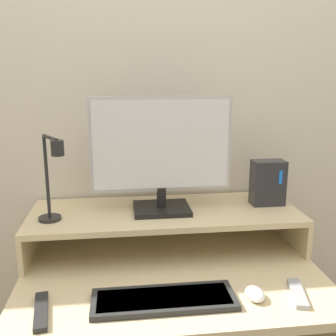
{
  "coord_description": "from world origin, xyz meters",
  "views": [
    {
      "loc": [
        -0.17,
        -0.88,
        1.4
      ],
      "look_at": [
        -0.01,
        0.41,
        1.09
      ],
      "focal_mm": 42.0,
      "sensor_mm": 36.0,
      "label": 1
    }
  ],
  "objects_px": {
    "desk_lamp": "(52,179)",
    "monitor": "(161,152)",
    "router_dock": "(268,183)",
    "mouse": "(255,294)",
    "keyboard": "(164,299)",
    "remote_secondary": "(298,293)",
    "remote_control": "(41,311)"
  },
  "relations": [
    {
      "from": "remote_secondary",
      "to": "mouse",
      "type": "bearing_deg",
      "value": -179.69
    },
    {
      "from": "monitor",
      "to": "desk_lamp",
      "type": "bearing_deg",
      "value": -166.21
    },
    {
      "from": "keyboard",
      "to": "monitor",
      "type": "bearing_deg",
      "value": 84.83
    },
    {
      "from": "monitor",
      "to": "keyboard",
      "type": "bearing_deg",
      "value": -95.17
    },
    {
      "from": "monitor",
      "to": "remote_secondary",
      "type": "bearing_deg",
      "value": -46.72
    },
    {
      "from": "desk_lamp",
      "to": "keyboard",
      "type": "distance_m",
      "value": 0.55
    },
    {
      "from": "desk_lamp",
      "to": "remote_secondary",
      "type": "distance_m",
      "value": 0.88
    },
    {
      "from": "keyboard",
      "to": "remote_control",
      "type": "relative_size",
      "value": 2.28
    },
    {
      "from": "mouse",
      "to": "remote_control",
      "type": "relative_size",
      "value": 0.43
    },
    {
      "from": "router_dock",
      "to": "remote_secondary",
      "type": "bearing_deg",
      "value": -97.21
    },
    {
      "from": "remote_secondary",
      "to": "monitor",
      "type": "bearing_deg",
      "value": 133.28
    },
    {
      "from": "router_dock",
      "to": "keyboard",
      "type": "height_order",
      "value": "router_dock"
    },
    {
      "from": "remote_control",
      "to": "keyboard",
      "type": "bearing_deg",
      "value": 2.13
    },
    {
      "from": "desk_lamp",
      "to": "remote_secondary",
      "type": "xyz_separation_m",
      "value": [
        0.76,
        -0.31,
        -0.31
      ]
    },
    {
      "from": "monitor",
      "to": "router_dock",
      "type": "height_order",
      "value": "monitor"
    },
    {
      "from": "monitor",
      "to": "mouse",
      "type": "height_order",
      "value": "monitor"
    },
    {
      "from": "desk_lamp",
      "to": "mouse",
      "type": "bearing_deg",
      "value": -26.15
    },
    {
      "from": "router_dock",
      "to": "remote_secondary",
      "type": "relative_size",
      "value": 1.1
    },
    {
      "from": "router_dock",
      "to": "remote_control",
      "type": "relative_size",
      "value": 0.95
    },
    {
      "from": "remote_control",
      "to": "remote_secondary",
      "type": "relative_size",
      "value": 1.15
    },
    {
      "from": "monitor",
      "to": "keyboard",
      "type": "distance_m",
      "value": 0.54
    },
    {
      "from": "desk_lamp",
      "to": "monitor",
      "type": "bearing_deg",
      "value": 13.79
    },
    {
      "from": "desk_lamp",
      "to": "router_dock",
      "type": "relative_size",
      "value": 1.74
    },
    {
      "from": "monitor",
      "to": "remote_secondary",
      "type": "height_order",
      "value": "monitor"
    },
    {
      "from": "monitor",
      "to": "remote_control",
      "type": "relative_size",
      "value": 2.79
    },
    {
      "from": "monitor",
      "to": "mouse",
      "type": "distance_m",
      "value": 0.59
    },
    {
      "from": "keyboard",
      "to": "remote_secondary",
      "type": "xyz_separation_m",
      "value": [
        0.41,
        -0.01,
        -0.0
      ]
    },
    {
      "from": "monitor",
      "to": "keyboard",
      "type": "xyz_separation_m",
      "value": [
        -0.03,
        -0.39,
        -0.37
      ]
    },
    {
      "from": "desk_lamp",
      "to": "remote_control",
      "type": "relative_size",
      "value": 1.66
    },
    {
      "from": "keyboard",
      "to": "remote_secondary",
      "type": "bearing_deg",
      "value": -2.07
    },
    {
      "from": "mouse",
      "to": "remote_secondary",
      "type": "xyz_separation_m",
      "value": [
        0.14,
        0.0,
        -0.01
      ]
    },
    {
      "from": "router_dock",
      "to": "mouse",
      "type": "height_order",
      "value": "router_dock"
    }
  ]
}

